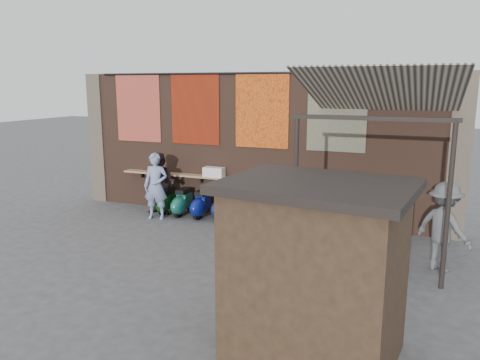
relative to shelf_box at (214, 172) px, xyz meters
The scene contains 35 objects.
ground 2.82m from the shelf_box, 65.53° to the right, with size 70.00×70.00×0.00m, color #474749.
brick_wall 1.34m from the shelf_box, 20.91° to the left, with size 10.00×0.40×4.00m, color brown.
pier_left 4.24m from the shelf_box, behind, with size 0.50×0.50×4.00m, color #4C4238.
pier_right 6.30m from the shelf_box, ahead, with size 0.50×0.50×4.00m, color #4C4238.
eating_counter 1.06m from the shelf_box, ahead, with size 8.00×0.32×0.05m, color #9E7A51.
shelf_box is the anchor object (origin of this frame).
tapestry_redgold 3.09m from the shelf_box, behind, with size 1.50×0.02×2.00m, color maroon.
tapestry_sun 1.87m from the shelf_box, 164.59° to the left, with size 1.50×0.02×2.00m, color red.
tapestry_orange 2.21m from the shelf_box, ahead, with size 1.50×0.02×2.00m, color orange.
tapestry_multi 3.78m from the shelf_box, ahead, with size 1.50×0.02×2.00m, color #205578.
hang_rail 2.92m from the shelf_box, ahead, with size 0.06×0.06×9.50m, color black.
scooter_stool_0 1.67m from the shelf_box, 167.05° to the right, with size 0.34×0.76×0.72m, color #0E4A15, non-canonical shape.
scooter_stool_1 1.26m from the shelf_box, 158.04° to the right, with size 0.36×0.81×0.77m, color #196757, non-canonical shape.
scooter_stool_2 0.97m from the shelf_box, 126.60° to the right, with size 0.36×0.81×0.77m, color navy, non-canonical shape.
scooter_stool_3 0.99m from the shelf_box, 36.13° to the right, with size 0.35×0.78×0.74m, color #14204C, non-canonical shape.
scooter_stool_4 1.27m from the shelf_box, 17.88° to the right, with size 0.35×0.79×0.75m, color black, non-canonical shape.
scooter_stool_5 1.75m from the shelf_box, 11.41° to the right, with size 0.32×0.72×0.68m, color #9B210E, non-canonical shape.
scooter_stool_6 2.13m from the shelf_box, ahead, with size 0.39×0.86×0.82m, color #B30D2F, non-canonical shape.
scooter_stool_7 2.68m from the shelf_box, ahead, with size 0.37×0.82×0.78m, color maroon, non-canonical shape.
scooter_stool_8 3.20m from the shelf_box, ahead, with size 0.38×0.85×0.81m, color black, non-canonical shape.
scooter_stool_9 3.80m from the shelf_box, ahead, with size 0.33×0.73×0.69m, color navy, non-canonical shape.
diner_left 1.66m from the shelf_box, 147.19° to the right, with size 0.67×0.44×1.85m, color #7E8EB8.
diner_right 1.58m from the shelf_box, 162.46° to the right, with size 0.87×0.68×1.79m, color #292024.
shopper_navy 5.48m from the shelf_box, 25.58° to the right, with size 0.90×0.37×1.53m, color #161C33.
shopper_grey 6.27m from the shelf_box, 18.33° to the right, with size 1.17×0.67×1.81m, color #57585C.
shopper_tan 3.18m from the shelf_box, 18.46° to the right, with size 0.85×0.55×1.74m, color #8B7258.
market_stall 7.25m from the shelf_box, 54.24° to the right, with size 2.15×1.62×2.33m, color black.
stall_roof 7.34m from the shelf_box, 54.24° to the right, with size 2.41×1.86×0.12m, color black.
stall_sign 6.67m from the shelf_box, 49.30° to the right, with size 1.20×0.04×0.50m, color gold.
stall_shelf 6.67m from the shelf_box, 49.30° to the right, with size 1.79×0.10×0.06m, color #473321.
awning_canvas 5.28m from the shelf_box, 17.11° to the right, with size 3.20×3.40×0.03m, color beige.
awning_ledger 5.29m from the shelf_box, ahead, with size 3.30×0.08×0.12m, color #33261C.
awning_header 5.69m from the shelf_box, 32.53° to the right, with size 3.00×0.08×0.08m, color black.
awning_post_left 4.29m from the shelf_box, 42.66° to the right, with size 0.09×0.09×3.10m, color black.
awning_post_right 6.62m from the shelf_box, 26.00° to the right, with size 0.09×0.09×3.10m, color black.
Camera 1 is at (4.46, -9.44, 3.69)m, focal length 35.00 mm.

